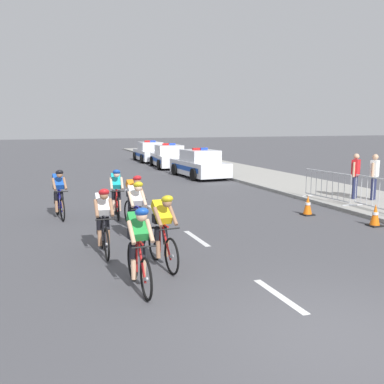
{
  "coord_description": "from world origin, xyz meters",
  "views": [
    {
      "loc": [
        -3.82,
        -4.58,
        2.9
      ],
      "look_at": [
        0.1,
        6.17,
        1.1
      ],
      "focal_mm": 41.06,
      "sensor_mm": 36.0,
      "label": 1
    }
  ],
  "objects_px": {
    "police_car_nearest": "(199,165)",
    "traffic_cone_near": "(375,215)",
    "cyclist_third": "(103,220)",
    "spectator_middle": "(356,173)",
    "police_car_second": "(169,157)",
    "cyclist_second": "(163,229)",
    "spectator_closest": "(374,174)",
    "cyclist_fifth": "(134,201)",
    "cyclist_lead": "(139,246)",
    "police_car_third": "(150,153)",
    "crowd_barrier_rear": "(327,186)",
    "cyclist_fourth": "(136,210)",
    "cyclist_sixth": "(116,193)",
    "traffic_cone_mid": "(308,205)",
    "cyclist_seventh": "(59,193)"
  },
  "relations": [
    {
      "from": "cyclist_lead",
      "to": "traffic_cone_mid",
      "type": "distance_m",
      "value": 7.86
    },
    {
      "from": "cyclist_sixth",
      "to": "traffic_cone_near",
      "type": "bearing_deg",
      "value": -28.73
    },
    {
      "from": "police_car_second",
      "to": "spectator_middle",
      "type": "height_order",
      "value": "spectator_middle"
    },
    {
      "from": "cyclist_sixth",
      "to": "cyclist_seventh",
      "type": "height_order",
      "value": "same"
    },
    {
      "from": "cyclist_third",
      "to": "spectator_middle",
      "type": "xyz_separation_m",
      "value": [
        9.81,
        3.52,
        0.3
      ]
    },
    {
      "from": "cyclist_seventh",
      "to": "cyclist_third",
      "type": "bearing_deg",
      "value": -80.84
    },
    {
      "from": "cyclist_second",
      "to": "police_car_nearest",
      "type": "relative_size",
      "value": 0.38
    },
    {
      "from": "cyclist_fifth",
      "to": "crowd_barrier_rear",
      "type": "xyz_separation_m",
      "value": [
        7.37,
        1.39,
        -0.14
      ]
    },
    {
      "from": "cyclist_sixth",
      "to": "spectator_closest",
      "type": "bearing_deg",
      "value": -4.38
    },
    {
      "from": "cyclist_fourth",
      "to": "cyclist_sixth",
      "type": "height_order",
      "value": "same"
    },
    {
      "from": "spectator_closest",
      "to": "police_car_nearest",
      "type": "bearing_deg",
      "value": 108.61
    },
    {
      "from": "traffic_cone_mid",
      "to": "cyclist_lead",
      "type": "bearing_deg",
      "value": -146.0
    },
    {
      "from": "traffic_cone_near",
      "to": "spectator_closest",
      "type": "bearing_deg",
      "value": 48.56
    },
    {
      "from": "cyclist_fifth",
      "to": "spectator_middle",
      "type": "distance_m",
      "value": 8.77
    },
    {
      "from": "police_car_nearest",
      "to": "traffic_cone_near",
      "type": "height_order",
      "value": "police_car_nearest"
    },
    {
      "from": "cyclist_lead",
      "to": "cyclist_fifth",
      "type": "bearing_deg",
      "value": 78.32
    },
    {
      "from": "crowd_barrier_rear",
      "to": "spectator_middle",
      "type": "bearing_deg",
      "value": 1.98
    },
    {
      "from": "spectator_closest",
      "to": "spectator_middle",
      "type": "xyz_separation_m",
      "value": [
        -0.45,
        0.46,
        0.0
      ]
    },
    {
      "from": "cyclist_fifth",
      "to": "police_car_second",
      "type": "xyz_separation_m",
      "value": [
        5.91,
        16.08,
        -0.11
      ]
    },
    {
      "from": "cyclist_lead",
      "to": "cyclist_seventh",
      "type": "height_order",
      "value": "same"
    },
    {
      "from": "cyclist_sixth",
      "to": "spectator_closest",
      "type": "distance_m",
      "value": 9.32
    },
    {
      "from": "cyclist_lead",
      "to": "cyclist_sixth",
      "type": "xyz_separation_m",
      "value": [
        0.73,
        6.1,
        0.0
      ]
    },
    {
      "from": "cyclist_fifth",
      "to": "cyclist_seventh",
      "type": "xyz_separation_m",
      "value": [
        -1.85,
        2.19,
        0.0
      ]
    },
    {
      "from": "cyclist_sixth",
      "to": "spectator_middle",
      "type": "xyz_separation_m",
      "value": [
        8.83,
        -0.25,
        0.3
      ]
    },
    {
      "from": "crowd_barrier_rear",
      "to": "cyclist_fourth",
      "type": "bearing_deg",
      "value": -161.08
    },
    {
      "from": "cyclist_second",
      "to": "police_car_second",
      "type": "distance_m",
      "value": 20.38
    },
    {
      "from": "cyclist_second",
      "to": "cyclist_fifth",
      "type": "relative_size",
      "value": 1.0
    },
    {
      "from": "police_car_second",
      "to": "police_car_third",
      "type": "xyz_separation_m",
      "value": [
        0.0,
        4.92,
        0.0
      ]
    },
    {
      "from": "spectator_closest",
      "to": "police_car_second",
      "type": "bearing_deg",
      "value": 101.93
    },
    {
      "from": "cyclist_fourth",
      "to": "crowd_barrier_rear",
      "type": "xyz_separation_m",
      "value": [
        7.6,
        2.61,
        -0.14
      ]
    },
    {
      "from": "cyclist_seventh",
      "to": "crowd_barrier_rear",
      "type": "relative_size",
      "value": 0.74
    },
    {
      "from": "spectator_closest",
      "to": "spectator_middle",
      "type": "relative_size",
      "value": 1.0
    },
    {
      "from": "cyclist_lead",
      "to": "police_car_nearest",
      "type": "distance_m",
      "value": 16.35
    },
    {
      "from": "cyclist_seventh",
      "to": "spectator_closest",
      "type": "bearing_deg",
      "value": -6.32
    },
    {
      "from": "cyclist_second",
      "to": "traffic_cone_near",
      "type": "height_order",
      "value": "cyclist_second"
    },
    {
      "from": "cyclist_third",
      "to": "traffic_cone_near",
      "type": "relative_size",
      "value": 2.69
    },
    {
      "from": "cyclist_lead",
      "to": "spectator_middle",
      "type": "relative_size",
      "value": 1.03
    },
    {
      "from": "cyclist_lead",
      "to": "cyclist_sixth",
      "type": "bearing_deg",
      "value": 83.17
    },
    {
      "from": "cyclist_seventh",
      "to": "spectator_middle",
      "type": "xyz_separation_m",
      "value": [
        10.5,
        -0.75,
        0.3
      ]
    },
    {
      "from": "spectator_closest",
      "to": "spectator_middle",
      "type": "bearing_deg",
      "value": 134.6
    },
    {
      "from": "cyclist_sixth",
      "to": "crowd_barrier_rear",
      "type": "height_order",
      "value": "cyclist_sixth"
    },
    {
      "from": "police_car_second",
      "to": "traffic_cone_near",
      "type": "bearing_deg",
      "value": -88.14
    },
    {
      "from": "police_car_third",
      "to": "traffic_cone_near",
      "type": "relative_size",
      "value": 6.96
    },
    {
      "from": "cyclist_second",
      "to": "spectator_closest",
      "type": "height_order",
      "value": "spectator_closest"
    },
    {
      "from": "traffic_cone_near",
      "to": "spectator_closest",
      "type": "relative_size",
      "value": 0.38
    },
    {
      "from": "crowd_barrier_rear",
      "to": "spectator_closest",
      "type": "height_order",
      "value": "spectator_closest"
    },
    {
      "from": "cyclist_third",
      "to": "cyclist_sixth",
      "type": "xyz_separation_m",
      "value": [
        0.98,
        3.77,
        0.0
      ]
    },
    {
      "from": "traffic_cone_mid",
      "to": "spectator_middle",
      "type": "bearing_deg",
      "value": 25.59
    },
    {
      "from": "cyclist_second",
      "to": "crowd_barrier_rear",
      "type": "relative_size",
      "value": 0.74
    },
    {
      "from": "police_car_nearest",
      "to": "traffic_cone_near",
      "type": "distance_m",
      "value": 12.44
    }
  ]
}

